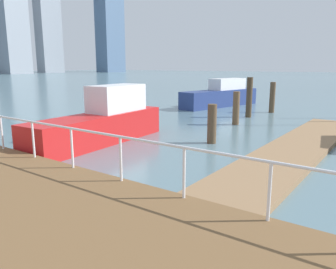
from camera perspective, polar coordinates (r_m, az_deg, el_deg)
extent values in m
plane|color=slate|center=(14.72, -17.73, -0.68)|extent=(300.00, 300.00, 0.00)
cube|color=#93704C|center=(12.78, 21.07, -2.33)|extent=(14.16, 2.00, 0.18)
cylinder|color=white|center=(5.99, 16.96, -9.38)|extent=(0.06, 0.06, 1.05)
cylinder|color=white|center=(6.70, 2.76, -6.60)|extent=(0.06, 0.06, 1.05)
cylinder|color=white|center=(7.73, -8.09, -4.17)|extent=(0.06, 0.06, 1.05)
cylinder|color=white|center=(8.98, -16.10, -2.27)|extent=(0.06, 0.06, 1.05)
cylinder|color=white|center=(10.37, -22.05, -0.82)|extent=(0.06, 0.06, 1.05)
cylinder|color=white|center=(11.85, -26.55, 0.28)|extent=(0.06, 0.06, 1.05)
cylinder|color=white|center=(5.63, 25.66, -5.77)|extent=(0.06, 29.42, 0.06)
cylinder|color=brown|center=(13.18, 7.52, 1.82)|extent=(0.36, 0.36, 1.55)
cylinder|color=brown|center=(22.69, 17.41, 6.08)|extent=(0.35, 0.35, 1.97)
cylinder|color=#473826|center=(20.25, 13.72, 6.19)|extent=(0.35, 0.35, 2.34)
cylinder|color=brown|center=(17.59, 11.57, 4.44)|extent=(0.34, 0.34, 1.71)
cube|color=navy|center=(25.36, 8.89, 6.17)|extent=(7.42, 2.95, 1.22)
cube|color=white|center=(25.95, 10.14, 8.51)|extent=(3.22, 1.79, 0.82)
cube|color=red|center=(13.39, -11.77, 0.95)|extent=(6.52, 1.99, 1.15)
cube|color=white|center=(14.07, -8.78, 6.17)|extent=(2.59, 1.39, 1.09)
cube|color=#8C939E|center=(148.31, -19.73, 15.77)|extent=(9.26, 7.03, 30.01)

